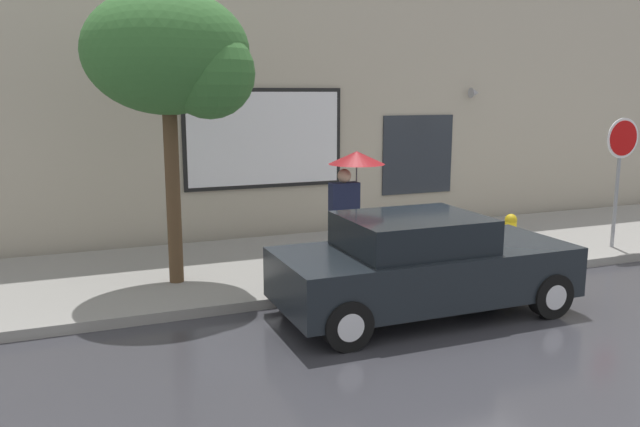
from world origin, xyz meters
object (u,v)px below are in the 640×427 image
parked_car (422,265)px  pedestrian_with_umbrella (352,177)px  fire_hydrant (510,233)px  street_tree (176,58)px  stop_sign (621,157)px

parked_car → pedestrian_with_umbrella: pedestrian_with_umbrella is taller
parked_car → fire_hydrant: 3.78m
parked_car → street_tree: 4.73m
fire_hydrant → pedestrian_with_umbrella: (-3.25, 0.12, 1.22)m
fire_hydrant → street_tree: (-6.10, 0.24, 3.12)m
parked_car → stop_sign: stop_sign is taller
pedestrian_with_umbrella → stop_sign: 5.34m
parked_car → pedestrian_with_umbrella: size_ratio=2.12×
fire_hydrant → parked_car: bearing=-146.8°
parked_car → pedestrian_with_umbrella: 2.41m
parked_car → stop_sign: bearing=16.6°
pedestrian_with_umbrella → stop_sign: (5.30, -0.64, 0.20)m
parked_car → fire_hydrant: bearing=33.2°
parked_car → pedestrian_with_umbrella: bearing=92.4°
pedestrian_with_umbrella → street_tree: size_ratio=0.44×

